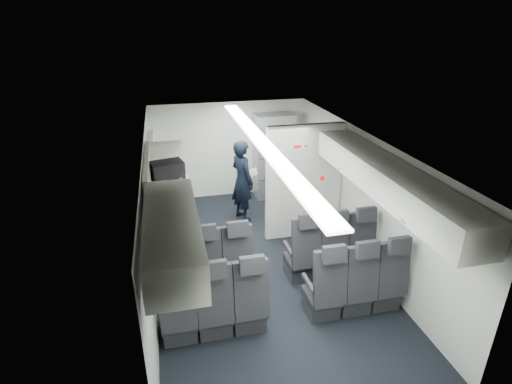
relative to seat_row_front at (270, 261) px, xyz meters
name	(u,v)px	position (x,y,z in m)	size (l,w,h in m)	color
cabin_shell	(262,203)	(0.00, 0.53, 0.72)	(3.41, 6.01, 2.16)	black
seat_row_front	(270,261)	(0.00, 0.00, 0.00)	(3.33, 0.56, 1.24)	black
seat_row_mid	(288,298)	(0.00, -0.90, 0.00)	(3.33, 0.56, 1.24)	black
overhead_bin_left_rear	(172,234)	(-1.40, -1.47, 1.46)	(0.53, 1.80, 0.40)	silver
overhead_bin_left_front_open	(165,181)	(-1.44, 0.28, 1.33)	(0.64, 1.70, 0.72)	#9E9E93
overhead_bin_right_rear	(426,206)	(1.40, -1.47, 1.46)	(0.53, 1.80, 0.40)	silver
overhead_bin_right_front	(356,157)	(1.40, 0.28, 1.46)	(0.53, 1.70, 0.40)	silver
bulkhead_partition	(304,182)	(0.98, 1.33, 0.67)	(1.40, 0.15, 2.13)	silver
galley_unit	(274,156)	(0.95, 3.25, 0.55)	(0.85, 0.52, 1.90)	#939399
boarding_door	(156,185)	(-1.64, 2.09, 0.55)	(0.12, 1.27, 1.86)	silver
flight_attendant	(242,181)	(0.03, 2.26, 0.43)	(0.60, 0.40, 1.66)	black
carry_on_bag	(167,171)	(-1.40, 0.47, 1.41)	(0.44, 0.31, 0.26)	black
papers	(252,173)	(0.22, 2.21, 0.60)	(0.22, 0.02, 0.15)	white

